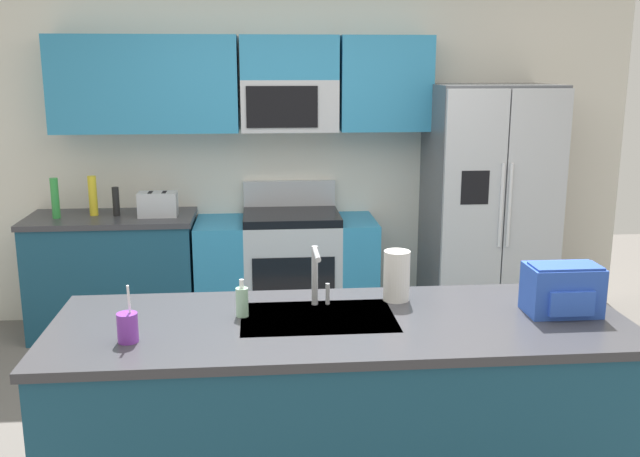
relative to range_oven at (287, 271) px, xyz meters
name	(u,v)px	position (x,y,z in m)	size (l,w,h in m)	color
ground_plane	(330,443)	(0.15, -1.80, -0.44)	(9.00, 9.00, 0.00)	#66605B
kitchen_wall_unit	(285,133)	(0.01, 0.28, 1.03)	(5.20, 0.43, 2.60)	silver
back_counter	(114,274)	(-1.30, 0.00, 0.01)	(1.22, 0.63, 0.90)	navy
range_oven	(287,271)	(0.00, 0.00, 0.00)	(1.36, 0.61, 1.10)	#B7BABF
refrigerator	(488,208)	(1.54, -0.07, 0.48)	(0.90, 0.76, 1.85)	#4C4F54
island_counter	(341,414)	(0.15, -2.34, 0.01)	(2.52, 0.90, 0.90)	navy
toaster	(158,204)	(-0.94, -0.05, 0.55)	(0.28, 0.16, 0.18)	#B7BABF
pepper_mill	(116,201)	(-1.25, 0.00, 0.56)	(0.05, 0.05, 0.21)	black
bottle_yellow	(93,196)	(-1.42, 0.03, 0.60)	(0.06, 0.06, 0.29)	yellow
bottle_green	(55,198)	(-1.67, -0.05, 0.60)	(0.06, 0.06, 0.30)	green
sink_faucet	(316,271)	(0.05, -2.15, 0.62)	(0.08, 0.21, 0.28)	#B7BABF
drink_cup_purple	(128,327)	(-0.74, -2.51, 0.52)	(0.08, 0.08, 0.24)	purple
soap_dispenser	(242,301)	(-0.29, -2.25, 0.53)	(0.06, 0.06, 0.17)	#A5D8B2
paper_towel_roll	(397,276)	(0.44, -2.09, 0.58)	(0.12, 0.12, 0.24)	white
backpack	(563,288)	(1.14, -2.34, 0.57)	(0.32, 0.22, 0.23)	blue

